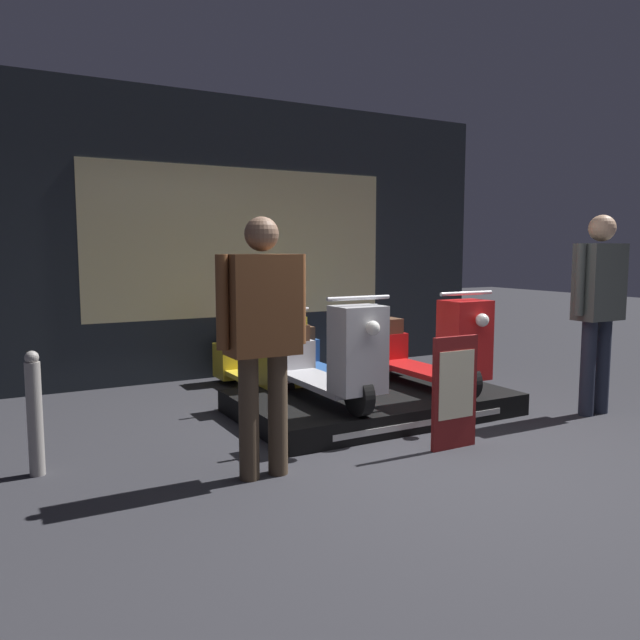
% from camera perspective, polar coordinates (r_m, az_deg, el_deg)
% --- Properties ---
extents(ground_plane, '(30.00, 30.00, 0.00)m').
position_cam_1_polar(ground_plane, '(4.49, 10.98, -12.79)').
color(ground_plane, '#2D2D33').
extents(shop_wall_back, '(6.62, 0.09, 3.20)m').
position_cam_1_polar(shop_wall_back, '(7.36, -7.05, 7.41)').
color(shop_wall_back, '#23282D').
rests_on(shop_wall_back, ground_plane).
extents(display_platform, '(2.38, 1.49, 0.19)m').
position_cam_1_polar(display_platform, '(5.70, 4.72, -7.52)').
color(display_platform, black).
rests_on(display_platform, ground_plane).
extents(scooter_display_left, '(0.55, 1.67, 0.93)m').
position_cam_1_polar(scooter_display_left, '(5.29, 0.18, -3.49)').
color(scooter_display_left, black).
rests_on(scooter_display_left, display_platform).
extents(scooter_display_right, '(0.55, 1.67, 0.93)m').
position_cam_1_polar(scooter_display_right, '(5.88, 9.36, -2.57)').
color(scooter_display_right, black).
rests_on(scooter_display_right, display_platform).
extents(scooter_backrow_0, '(0.55, 1.67, 0.93)m').
position_cam_1_polar(scooter_backrow_0, '(6.37, -5.68, -3.58)').
color(scooter_backrow_0, black).
rests_on(scooter_backrow_0, ground_plane).
extents(scooter_backrow_1, '(0.55, 1.67, 0.93)m').
position_cam_1_polar(scooter_backrow_1, '(6.71, 0.48, -3.03)').
color(scooter_backrow_1, black).
rests_on(scooter_backrow_1, ground_plane).
extents(person_left_browsing, '(0.61, 0.25, 1.68)m').
position_cam_1_polar(person_left_browsing, '(3.97, -5.28, -0.40)').
color(person_left_browsing, '#473828').
rests_on(person_left_browsing, ground_plane).
extents(person_right_browsing, '(0.59, 0.24, 1.77)m').
position_cam_1_polar(person_right_browsing, '(6.02, 24.13, 1.92)').
color(person_right_browsing, '#232838').
rests_on(person_right_browsing, ground_plane).
extents(price_sign_board, '(0.40, 0.04, 0.84)m').
position_cam_1_polar(price_sign_board, '(4.73, 12.21, -6.46)').
color(price_sign_board, maroon).
rests_on(price_sign_board, ground_plane).
extents(street_bollard, '(0.10, 0.10, 0.83)m').
position_cam_1_polar(street_bollard, '(4.49, -24.63, -7.80)').
color(street_bollard, gray).
rests_on(street_bollard, ground_plane).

